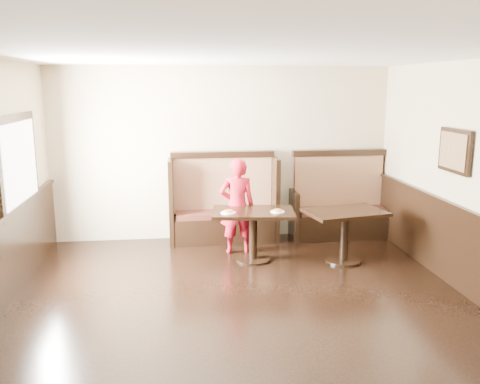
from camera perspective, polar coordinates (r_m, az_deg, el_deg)
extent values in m
plane|color=black|center=(5.38, 1.40, -15.82)|extent=(7.00, 7.00, 0.00)
plane|color=tan|center=(8.31, -2.04, 4.31)|extent=(5.50, 0.00, 5.50)
plane|color=white|center=(4.76, 1.57, 15.50)|extent=(7.00, 7.00, 0.00)
cube|color=black|center=(6.97, -23.69, 3.07)|extent=(0.05, 1.50, 1.20)
cube|color=white|center=(6.96, -23.46, 3.08)|extent=(0.01, 1.30, 1.00)
cube|color=black|center=(6.86, 22.98, 4.28)|extent=(0.04, 0.70, 0.55)
cube|color=olive|center=(6.85, 22.80, 4.28)|extent=(0.01, 0.60, 0.45)
cube|color=black|center=(8.28, -1.81, -4.14)|extent=(1.60, 0.50, 0.42)
cube|color=#3C1A13|center=(8.21, -1.82, -2.46)|extent=(1.54, 0.46, 0.09)
cube|color=#541310|center=(8.32, -1.97, 0.83)|extent=(1.60, 0.12, 0.92)
cube|color=black|center=(8.24, -2.00, 4.24)|extent=(1.68, 0.16, 0.10)
cube|color=black|center=(8.23, -7.73, -0.96)|extent=(0.07, 0.72, 1.36)
cube|color=black|center=(8.37, 3.84, -0.66)|extent=(0.07, 0.72, 1.36)
cube|color=black|center=(8.66, 11.17, -3.63)|extent=(1.50, 0.50, 0.42)
cube|color=#3C1A13|center=(8.60, 11.24, -2.03)|extent=(1.44, 0.46, 0.09)
cube|color=#541310|center=(8.70, 10.93, 1.11)|extent=(1.50, 0.12, 0.92)
cube|color=black|center=(8.63, 11.06, 4.38)|extent=(1.58, 0.16, 0.10)
cube|color=black|center=(8.50, 5.94, -2.44)|extent=(0.07, 0.72, 0.80)
cube|color=black|center=(8.98, 15.82, -2.06)|extent=(0.07, 0.72, 0.80)
cube|color=black|center=(7.26, 1.50, -2.30)|extent=(1.24, 0.86, 0.05)
cylinder|color=black|center=(7.36, 1.49, -5.08)|extent=(0.12, 0.12, 0.68)
cylinder|color=black|center=(7.47, 1.47, -7.53)|extent=(0.50, 0.50, 0.03)
cube|color=black|center=(7.36, 11.74, -2.25)|extent=(1.21, 0.92, 0.05)
cylinder|color=black|center=(7.46, 11.62, -5.05)|extent=(0.12, 0.12, 0.69)
cylinder|color=black|center=(7.56, 11.51, -7.52)|extent=(0.51, 0.51, 0.03)
imported|color=#AC1224|center=(7.60, -0.32, -1.59)|extent=(0.53, 0.35, 1.45)
cylinder|color=white|center=(7.12, -1.31, -2.33)|extent=(0.22, 0.22, 0.01)
cylinder|color=tan|center=(7.12, -1.31, -2.21)|extent=(0.13, 0.13, 0.02)
cylinder|color=#EABA54|center=(7.11, -1.31, -2.10)|extent=(0.12, 0.12, 0.01)
cylinder|color=white|center=(7.20, 4.23, -2.20)|extent=(0.20, 0.20, 0.01)
cylinder|color=tan|center=(7.20, 4.23, -2.09)|extent=(0.12, 0.12, 0.02)
cylinder|color=#EABA54|center=(7.19, 4.23, -2.00)|extent=(0.11, 0.11, 0.01)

